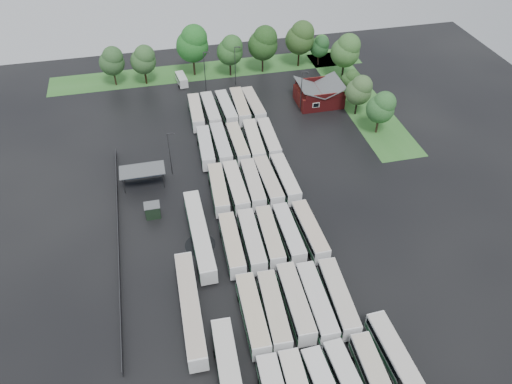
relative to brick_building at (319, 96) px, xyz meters
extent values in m
plane|color=black|center=(-24.00, -42.77, -1.87)|extent=(160.00, 160.00, 0.00)
cube|color=maroon|center=(0.00, 0.03, -0.17)|extent=(10.00, 8.00, 3.40)
cube|color=#4C4F51|center=(-2.50, 0.03, 2.43)|extent=(5.07, 8.60, 2.19)
cube|color=#4C4F51|center=(2.50, 0.03, 2.43)|extent=(5.07, 8.60, 2.19)
cube|color=maroon|center=(0.00, -3.97, 2.03)|extent=(9.00, 0.20, 1.20)
cube|color=silver|center=(-2.00, -4.02, 0.13)|extent=(1.60, 0.12, 1.20)
cylinder|color=#2D2D30|center=(-44.80, -22.77, -0.17)|extent=(0.16, 0.16, 3.40)
cylinder|color=#2D2D30|center=(-37.60, -22.77, -0.17)|extent=(0.16, 0.16, 3.40)
cylinder|color=#2D2D30|center=(-44.80, -19.57, -0.17)|extent=(0.16, 0.16, 3.40)
cylinder|color=#2D2D30|center=(-37.60, -19.57, -0.17)|extent=(0.16, 0.16, 3.40)
cube|color=#4C4F51|center=(-41.20, -21.17, 1.63)|extent=(8.20, 4.20, 0.15)
cube|color=navy|center=(-41.20, -19.27, -0.27)|extent=(7.60, 0.08, 2.60)
cube|color=black|center=(-40.20, -30.17, -0.62)|extent=(2.50, 2.00, 2.50)
cube|color=#4C4F51|center=(-40.20, -30.17, 0.69)|extent=(2.70, 2.20, 0.12)
cube|color=#306927|center=(-22.00, 22.03, -1.86)|extent=(80.00, 10.00, 0.01)
cube|color=#306927|center=(10.00, 0.03, -1.86)|extent=(10.00, 50.00, 0.01)
cube|color=#2D2D30|center=(-46.20, -34.77, -1.27)|extent=(0.10, 50.00, 1.20)
cylinder|color=black|center=(-28.28, -64.88, -1.40)|extent=(2.66, 1.00, 1.00)
cylinder|color=black|center=(-25.38, -64.81, -1.40)|extent=(2.64, 0.99, 0.99)
cylinder|color=black|center=(-22.09, -65.10, -1.41)|extent=(2.58, 0.97, 0.97)
cube|color=beige|center=(-18.96, -68.53, 1.39)|extent=(2.98, 11.77, 0.12)
cylinder|color=black|center=(-18.96, -64.68, -1.41)|extent=(2.55, 0.96, 0.96)
cube|color=silver|center=(-15.55, -68.43, -0.01)|extent=(2.84, 12.24, 2.79)
cube|color=black|center=(-15.55, -68.43, 0.54)|extent=(2.89, 11.75, 0.89)
cube|color=#1F5B35|center=(-15.55, -68.43, -0.63)|extent=(2.88, 11.99, 0.61)
cube|color=#B4AA97|center=(-15.55, -68.43, 1.43)|extent=(2.73, 11.87, 0.12)
cylinder|color=black|center=(-15.55, -64.54, -1.41)|extent=(2.59, 0.97, 0.97)
cube|color=silver|center=(-28.22, -55.45, 0.05)|extent=(2.89, 12.65, 2.89)
cube|color=black|center=(-28.22, -55.45, 0.63)|extent=(2.95, 12.15, 0.92)
cube|color=#165B2C|center=(-28.22, -55.45, -0.59)|extent=(2.94, 12.40, 0.64)
cube|color=#BDAD91|center=(-28.22, -55.45, 1.55)|extent=(2.78, 12.27, 0.13)
cylinder|color=black|center=(-28.22, -59.48, -1.39)|extent=(2.68, 1.01, 1.01)
cylinder|color=black|center=(-28.22, -51.42, -1.39)|extent=(2.68, 1.01, 1.01)
cube|color=silver|center=(-25.18, -55.48, 0.01)|extent=(3.19, 12.47, 2.83)
cube|color=black|center=(-25.18, -55.48, 0.58)|extent=(3.23, 11.98, 0.91)
cube|color=#246439|center=(-25.18, -55.48, -0.61)|extent=(3.23, 12.23, 0.62)
cube|color=#B4A993|center=(-25.18, -55.48, 1.48)|extent=(3.07, 12.10, 0.12)
cylinder|color=black|center=(-25.18, -59.43, -1.40)|extent=(2.63, 0.99, 0.99)
cylinder|color=black|center=(-25.18, -51.52, -1.40)|extent=(2.63, 0.99, 0.99)
cube|color=silver|center=(-21.86, -54.85, 0.05)|extent=(2.90, 12.64, 2.89)
cube|color=black|center=(-21.86, -54.85, 0.63)|extent=(2.95, 12.14, 0.92)
cube|color=#155A2D|center=(-21.86, -54.85, -0.59)|extent=(2.95, 12.39, 0.63)
cube|color=#B8AE9F|center=(-21.86, -54.85, 1.54)|extent=(2.79, 12.26, 0.13)
cylinder|color=black|center=(-21.86, -58.88, -1.39)|extent=(2.68, 1.01, 1.01)
cylinder|color=black|center=(-21.86, -50.82, -1.39)|extent=(2.68, 1.01, 1.01)
cube|color=silver|center=(-18.95, -55.47, 0.07)|extent=(2.92, 12.77, 2.91)
cube|color=black|center=(-18.95, -55.47, 0.65)|extent=(2.98, 12.26, 0.93)
cube|color=#185E33|center=(-18.95, -55.47, -0.57)|extent=(2.97, 12.52, 0.64)
cube|color=beige|center=(-18.95, -55.47, 1.58)|extent=(2.81, 12.39, 0.13)
cylinder|color=black|center=(-18.95, -59.54, -1.39)|extent=(2.70, 1.02, 1.02)
cylinder|color=black|center=(-18.95, -51.40, -1.39)|extent=(2.70, 1.02, 1.02)
cube|color=silver|center=(-15.68, -55.39, 0.05)|extent=(3.21, 12.68, 2.88)
cube|color=black|center=(-15.68, -55.39, 0.62)|extent=(3.25, 12.18, 0.92)
cube|color=#176130|center=(-15.68, -55.39, -0.59)|extent=(3.25, 12.43, 0.63)
cube|color=#B6ADA0|center=(-15.68, -55.39, 1.54)|extent=(3.09, 12.30, 0.13)
cylinder|color=black|center=(-15.68, -59.42, -1.39)|extent=(2.67, 1.01, 1.01)
cylinder|color=black|center=(-15.68, -51.37, -1.39)|extent=(2.67, 1.01, 1.01)
cube|color=silver|center=(-28.47, -41.69, -0.02)|extent=(2.84, 12.23, 2.79)
cube|color=black|center=(-28.47, -41.69, 0.54)|extent=(2.89, 11.74, 0.89)
cube|color=#2B6744|center=(-28.47, -41.69, -0.63)|extent=(2.88, 11.98, 0.61)
cube|color=#C1AF94|center=(-28.47, -41.69, 1.43)|extent=(2.73, 11.86, 0.12)
cylinder|color=black|center=(-28.47, -45.58, -1.41)|extent=(2.59, 0.97, 0.97)
cylinder|color=black|center=(-28.47, -37.80, -1.41)|extent=(2.59, 0.97, 0.97)
cube|color=silver|center=(-25.22, -41.63, 0.01)|extent=(2.90, 12.37, 2.82)
cube|color=black|center=(-25.22, -41.63, 0.57)|extent=(2.95, 11.88, 0.90)
cube|color=#146233|center=(-25.22, -41.63, -0.61)|extent=(2.95, 12.13, 0.62)
cube|color=#BDB5AD|center=(-25.22, -41.63, 1.47)|extent=(2.79, 12.00, 0.12)
cylinder|color=black|center=(-25.22, -45.57, -1.40)|extent=(2.62, 0.98, 0.98)
cylinder|color=black|center=(-25.22, -37.69, -1.40)|extent=(2.62, 0.98, 0.98)
cube|color=silver|center=(-22.15, -41.37, -0.03)|extent=(2.91, 12.14, 2.76)
cube|color=black|center=(-22.15, -41.37, 0.52)|extent=(2.96, 11.66, 0.88)
cube|color=#215F37|center=(-22.15, -41.37, -0.64)|extent=(2.96, 11.90, 0.61)
cube|color=#B9AC95|center=(-22.15, -41.37, 1.40)|extent=(2.80, 11.77, 0.12)
cylinder|color=black|center=(-22.15, -45.23, -1.41)|extent=(2.56, 0.96, 0.96)
cylinder|color=black|center=(-22.15, -37.51, -1.41)|extent=(2.56, 0.96, 0.96)
cube|color=silver|center=(-18.98, -41.34, -0.04)|extent=(2.50, 11.99, 2.75)
cube|color=black|center=(-18.98, -41.34, 0.51)|extent=(2.56, 11.52, 0.88)
cube|color=#275F3A|center=(-18.98, -41.34, -0.65)|extent=(2.55, 11.76, 0.60)
cube|color=beige|center=(-18.98, -41.34, 1.38)|extent=(2.40, 11.64, 0.12)
cylinder|color=black|center=(-18.98, -45.18, -1.42)|extent=(2.55, 0.96, 0.96)
cylinder|color=black|center=(-18.98, -37.50, -1.42)|extent=(2.55, 0.96, 0.96)
cube|color=silver|center=(-15.50, -41.65, 0.01)|extent=(2.88, 12.41, 2.83)
cube|color=black|center=(-15.50, -41.65, 0.58)|extent=(2.93, 11.91, 0.91)
cube|color=#1B5930|center=(-15.50, -41.65, -0.61)|extent=(2.93, 12.16, 0.62)
cube|color=#BEAB96|center=(-15.50, -41.65, 1.48)|extent=(2.77, 12.03, 0.12)
cylinder|color=black|center=(-15.50, -45.60, -1.40)|extent=(2.62, 0.99, 0.99)
cylinder|color=black|center=(-15.50, -37.70, -1.40)|extent=(2.62, 0.99, 0.99)
cube|color=silver|center=(-28.21, -27.83, -0.01)|extent=(3.11, 12.29, 2.79)
cube|color=black|center=(-28.21, -27.83, 0.54)|extent=(3.15, 11.80, 0.89)
cube|color=#1E6936|center=(-28.21, -27.83, -0.63)|extent=(3.15, 12.05, 0.61)
cube|color=#BEAF95|center=(-28.21, -27.83, 1.43)|extent=(2.99, 11.92, 0.12)
cylinder|color=black|center=(-28.21, -31.72, -1.41)|extent=(2.59, 0.97, 0.97)
cylinder|color=black|center=(-28.21, -23.93, -1.41)|extent=(2.59, 0.97, 0.97)
cube|color=silver|center=(-25.08, -27.97, 0.03)|extent=(2.64, 12.47, 2.86)
cube|color=black|center=(-25.08, -27.97, 0.60)|extent=(2.70, 11.98, 0.91)
cube|color=#20663E|center=(-25.08, -27.97, -0.60)|extent=(2.69, 12.23, 0.63)
cube|color=beige|center=(-25.08, -27.97, 1.51)|extent=(2.53, 12.10, 0.12)
cylinder|color=black|center=(-25.08, -31.96, -1.40)|extent=(2.65, 1.00, 1.00)
cylinder|color=black|center=(-25.08, -23.98, -1.40)|extent=(2.65, 1.00, 1.00)
cube|color=silver|center=(-21.89, -27.76, -0.02)|extent=(2.86, 12.17, 2.77)
cube|color=black|center=(-21.89, -27.76, 0.53)|extent=(2.91, 11.69, 0.89)
cube|color=#27633B|center=(-21.89, -27.76, -0.63)|extent=(2.91, 11.93, 0.61)
cube|color=#BBB0A3|center=(-21.89, -27.76, 1.41)|extent=(2.75, 11.81, 0.12)
cylinder|color=black|center=(-21.89, -31.64, -1.41)|extent=(2.57, 0.97, 0.97)
cylinder|color=black|center=(-21.89, -23.89, -1.41)|extent=(2.57, 0.97, 0.97)
cube|color=silver|center=(-18.99, -27.75, 0.02)|extent=(2.86, 12.47, 2.85)
cube|color=black|center=(-18.99, -27.75, 0.59)|extent=(2.91, 11.97, 0.91)
cube|color=#1F5A33|center=(-18.99, -27.75, -0.60)|extent=(2.90, 12.22, 0.63)
cube|color=#B8A999|center=(-18.99, -27.75, 1.50)|extent=(2.74, 12.10, 0.12)
cylinder|color=black|center=(-18.99, -31.72, -1.40)|extent=(2.64, 0.99, 0.99)
cylinder|color=black|center=(-18.99, -23.77, -1.40)|extent=(2.64, 0.99, 0.99)
cube|color=silver|center=(-15.75, -27.63, 0.00)|extent=(2.69, 12.29, 2.81)
cube|color=black|center=(-15.75, -27.63, 0.56)|extent=(2.74, 11.80, 0.90)
cube|color=#21673E|center=(-15.75, -27.63, -0.62)|extent=(2.74, 12.05, 0.62)
cube|color=beige|center=(-15.75, -27.63, 1.46)|extent=(2.58, 11.92, 0.12)
cylinder|color=black|center=(-15.75, -31.55, -1.41)|extent=(2.61, 0.98, 0.98)
cylinder|color=black|center=(-15.75, -23.70, -1.41)|extent=(2.61, 0.98, 0.98)
cube|color=silver|center=(-28.50, -14.41, -0.04)|extent=(3.02, 12.10, 2.75)
cube|color=black|center=(-28.50, -14.41, 0.51)|extent=(3.06, 11.63, 0.88)
cube|color=#25593B|center=(-28.50, -14.41, -0.65)|extent=(3.06, 11.87, 0.61)
cube|color=#B6B6B5|center=(-28.50, -14.41, 1.39)|extent=(2.90, 11.74, 0.12)
cylinder|color=black|center=(-28.50, -18.25, -1.42)|extent=(2.55, 0.96, 0.96)
cylinder|color=black|center=(-28.50, -10.56, -1.42)|extent=(2.55, 0.96, 0.96)
cube|color=silver|center=(-25.35, -14.20, 0.01)|extent=(2.61, 12.35, 2.83)
cube|color=black|center=(-25.35, -14.20, 0.58)|extent=(2.67, 11.86, 0.91)
cube|color=#236A3D|center=(-25.35, -14.20, -0.61)|extent=(2.66, 12.11, 0.62)
cube|color=#B4B3B3|center=(-25.35, -14.20, 1.48)|extent=(2.51, 11.98, 0.12)
cylinder|color=black|center=(-25.35, -18.15, -1.40)|extent=(2.62, 0.99, 0.99)
cylinder|color=black|center=(-25.35, -10.25, -1.40)|extent=(2.62, 0.99, 0.99)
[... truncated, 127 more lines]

